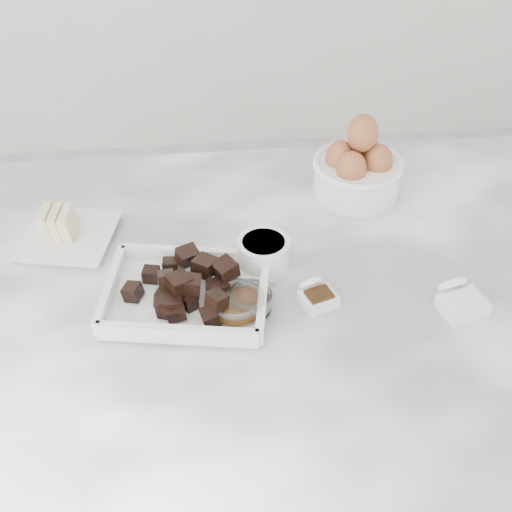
{
  "coord_description": "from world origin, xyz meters",
  "views": [
    {
      "loc": [
        -0.06,
        -0.79,
        1.68
      ],
      "look_at": [
        0.02,
        0.03,
        0.98
      ],
      "focal_mm": 50.0,
      "sensor_mm": 36.0,
      "label": 1
    }
  ],
  "objects": [
    {
      "name": "salt_spoon",
      "position": [
        0.31,
        -0.07,
        0.96
      ],
      "size": [
        0.07,
        0.09,
        0.05
      ],
      "color": "white",
      "rests_on": "marble_slab"
    },
    {
      "name": "egg_bowl",
      "position": [
        0.22,
        0.24,
        0.99
      ],
      "size": [
        0.16,
        0.16,
        0.15
      ],
      "color": "white",
      "rests_on": "marble_slab"
    },
    {
      "name": "honey_bowl",
      "position": [
        -0.02,
        -0.05,
        0.96
      ],
      "size": [
        0.09,
        0.09,
        0.04
      ],
      "color": "white",
      "rests_on": "marble_slab"
    },
    {
      "name": "chocolate_dish",
      "position": [
        -0.09,
        -0.02,
        0.96
      ],
      "size": [
        0.27,
        0.22,
        0.06
      ],
      "color": "white",
      "rests_on": "marble_slab"
    },
    {
      "name": "sugar_ramekin",
      "position": [
        0.03,
        0.05,
        0.97
      ],
      "size": [
        0.08,
        0.08,
        0.05
      ],
      "color": "white",
      "rests_on": "marble_slab"
    },
    {
      "name": "butter_plate",
      "position": [
        -0.28,
        0.15,
        0.96
      ],
      "size": [
        0.17,
        0.17,
        0.06
      ],
      "color": "white",
      "rests_on": "marble_slab"
    },
    {
      "name": "cabinet",
      "position": [
        0.0,
        0.0,
        0.45
      ],
      "size": [
        1.1,
        0.7,
        0.9
      ],
      "primitive_type": "cube",
      "color": "beige",
      "rests_on": "ground"
    },
    {
      "name": "marble_slab",
      "position": [
        0.0,
        0.0,
        0.92
      ],
      "size": [
        1.2,
        0.8,
        0.04
      ],
      "primitive_type": "cube",
      "color": "white",
      "rests_on": "cabinet"
    },
    {
      "name": "vanilla_spoon",
      "position": [
        0.1,
        -0.04,
        0.95
      ],
      "size": [
        0.06,
        0.07,
        0.04
      ],
      "color": "white",
      "rests_on": "marble_slab"
    },
    {
      "name": "zest_bowl",
      "position": [
        0.0,
        -0.04,
        0.96
      ],
      "size": [
        0.07,
        0.07,
        0.03
      ],
      "color": "white",
      "rests_on": "marble_slab"
    }
  ]
}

